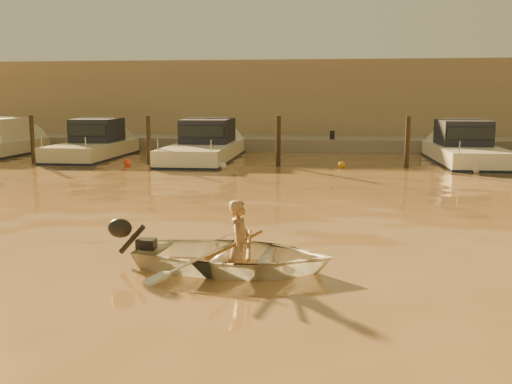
# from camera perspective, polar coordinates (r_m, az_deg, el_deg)

# --- Properties ---
(ground_plane) EXTENTS (160.00, 160.00, 0.00)m
(ground_plane) POSITION_cam_1_polar(r_m,az_deg,el_deg) (9.28, -3.41, -7.50)
(ground_plane) COLOR olive
(ground_plane) RESTS_ON ground
(dinghy) EXTENTS (3.34, 2.53, 0.65)m
(dinghy) POSITION_cam_1_polar(r_m,az_deg,el_deg) (9.12, -2.24, -6.44)
(dinghy) COLOR silver
(dinghy) RESTS_ON ground_plane
(person) EXTENTS (0.39, 0.55, 1.42)m
(person) POSITION_cam_1_polar(r_m,az_deg,el_deg) (9.05, -1.64, -5.25)
(person) COLOR #9D734E
(person) RESTS_ON dinghy
(outboard_motor) EXTENTS (0.93, 0.48, 0.70)m
(outboard_motor) POSITION_cam_1_polar(r_m,az_deg,el_deg) (9.57, -11.02, -5.39)
(outboard_motor) COLOR black
(outboard_motor) RESTS_ON dinghy
(oar_port) EXTENTS (0.30, 2.09, 0.13)m
(oar_port) POSITION_cam_1_polar(r_m,az_deg,el_deg) (9.01, -0.71, -5.23)
(oar_port) COLOR brown
(oar_port) RESTS_ON dinghy
(oar_starboard) EXTENTS (0.61, 2.04, 0.13)m
(oar_starboard) POSITION_cam_1_polar(r_m,az_deg,el_deg) (9.05, -1.95, -5.16)
(oar_starboard) COLOR brown
(oar_starboard) RESTS_ON dinghy
(moored_boat_1) EXTENTS (2.32, 6.86, 1.75)m
(moored_boat_1) POSITION_cam_1_polar(r_m,az_deg,el_deg) (26.91, -16.02, 4.63)
(moored_boat_1) COLOR beige
(moored_boat_1) RESTS_ON ground_plane
(moored_boat_2) EXTENTS (2.58, 8.55, 1.75)m
(moored_boat_2) POSITION_cam_1_polar(r_m,az_deg,el_deg) (25.37, -5.15, 4.68)
(moored_boat_2) COLOR white
(moored_boat_2) RESTS_ON ground_plane
(moored_boat_4) EXTENTS (2.46, 7.51, 1.75)m
(moored_boat_4) POSITION_cam_1_polar(r_m,az_deg,el_deg) (25.52, 20.23, 4.17)
(moored_boat_4) COLOR white
(moored_boat_4) RESTS_ON ground_plane
(piling_0) EXTENTS (0.18, 0.18, 2.20)m
(piling_0) POSITION_cam_1_polar(r_m,az_deg,el_deg) (25.64, -21.44, 4.74)
(piling_0) COLOR #2D2319
(piling_0) RESTS_ON ground_plane
(piling_1) EXTENTS (0.18, 0.18, 2.20)m
(piling_1) POSITION_cam_1_polar(r_m,az_deg,el_deg) (23.69, -10.68, 4.89)
(piling_1) COLOR #2D2319
(piling_1) RESTS_ON ground_plane
(piling_2) EXTENTS (0.18, 0.18, 2.20)m
(piling_2) POSITION_cam_1_polar(r_m,az_deg,el_deg) (22.68, 2.25, 4.85)
(piling_2) COLOR #2D2319
(piling_2) RESTS_ON ground_plane
(piling_3) EXTENTS (0.18, 0.18, 2.20)m
(piling_3) POSITION_cam_1_polar(r_m,az_deg,el_deg) (22.83, 14.90, 4.58)
(piling_3) COLOR #2D2319
(piling_3) RESTS_ON ground_plane
(fender_b) EXTENTS (0.30, 0.30, 0.30)m
(fender_b) POSITION_cam_1_polar(r_m,az_deg,el_deg) (23.64, -12.73, 2.87)
(fender_b) COLOR red
(fender_b) RESTS_ON ground_plane
(fender_c) EXTENTS (0.30, 0.30, 0.30)m
(fender_c) POSITION_cam_1_polar(r_m,az_deg,el_deg) (21.93, -3.34, 2.59)
(fender_c) COLOR white
(fender_c) RESTS_ON ground_plane
(fender_d) EXTENTS (0.30, 0.30, 0.30)m
(fender_d) POSITION_cam_1_polar(r_m,az_deg,el_deg) (22.45, 8.59, 2.66)
(fender_d) COLOR orange
(fender_d) RESTS_ON ground_plane
(fender_e) EXTENTS (0.30, 0.30, 0.30)m
(fender_e) POSITION_cam_1_polar(r_m,az_deg,el_deg) (22.31, 21.11, 2.09)
(fender_e) COLOR silver
(fender_e) RESTS_ON ground_plane
(quay) EXTENTS (52.00, 4.00, 1.00)m
(quay) POSITION_cam_1_polar(r_m,az_deg,el_deg) (30.38, 3.78, 4.58)
(quay) COLOR gray
(quay) RESTS_ON ground_plane
(waterfront_building) EXTENTS (46.00, 7.00, 4.80)m
(waterfront_building) POSITION_cam_1_polar(r_m,az_deg,el_deg) (35.77, 4.30, 8.90)
(waterfront_building) COLOR #9E8466
(waterfront_building) RESTS_ON quay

